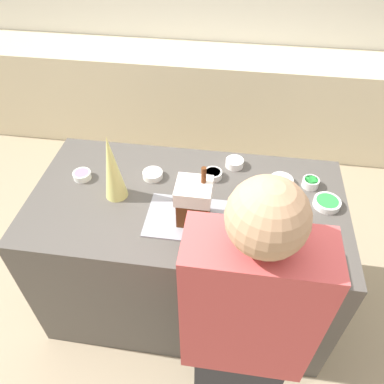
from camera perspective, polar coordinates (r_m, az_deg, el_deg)
The scene contains 14 objects.
ground_plane at distance 2.74m, azimuth -0.60°, elevation -15.36°, with size 12.00×12.00×0.00m, color tan.
back_cabinet_block at distance 3.85m, azimuth 3.81°, elevation 13.98°, with size 6.00×0.60×0.90m.
kitchen_island at distance 2.35m, azimuth -0.68°, elevation -9.40°, with size 1.69×0.89×0.95m.
baking_tray at distance 1.89m, azimuth 0.26°, elevation -4.09°, with size 0.48×0.30×0.01m.
gingerbread_house at distance 1.80m, azimuth 0.29°, elevation -1.40°, with size 0.17×0.16×0.31m.
decorative_tree at distance 1.93m, azimuth -12.09°, elevation 3.65°, with size 0.12×0.12×0.38m.
candy_bowl_near_tray_left at distance 2.15m, azimuth 17.62°, elevation 1.41°, with size 0.09×0.09×0.05m.
candy_bowl_front_corner at distance 2.20m, azimuth 6.51°, elevation 4.48°, with size 0.10×0.10×0.05m.
candy_bowl_far_right at distance 2.11m, azimuth 3.23°, elevation 2.75°, with size 0.10×0.10×0.04m.
candy_bowl_near_tray_right at distance 2.12m, azimuth -6.01°, elevation 2.70°, with size 0.11×0.11×0.04m.
candy_bowl_center_rear at distance 2.12m, azimuth 13.43°, elevation 1.60°, with size 0.13×0.13×0.04m.
candy_bowl_behind_tray at distance 2.07m, azimuth 19.87°, elevation -1.55°, with size 0.14×0.14×0.04m.
candy_bowl_far_left at distance 2.19m, azimuth -16.41°, elevation 2.51°, with size 0.10×0.10×0.04m.
person at distance 1.61m, azimuth 7.61°, elevation -21.51°, with size 0.46×0.57×1.74m.
Camera 1 is at (0.23, -1.39, 2.35)m, focal length 35.00 mm.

